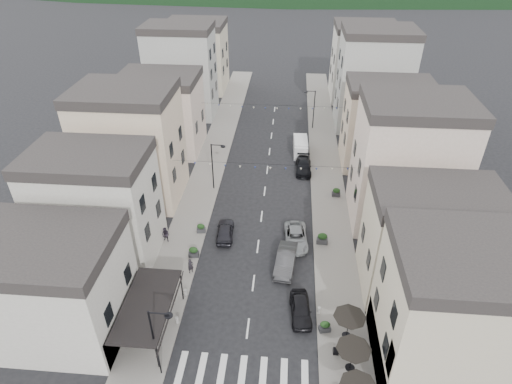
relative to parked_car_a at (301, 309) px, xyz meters
The scene contains 27 objects.
sidewalk_left 26.92m from the parked_car_a, 115.70° to the left, with size 4.00×76.00×0.12m, color slate.
sidewalk_right 24.49m from the parked_car_a, 82.19° to the left, with size 4.00×76.00×0.12m, color slate.
boutique_building 20.14m from the parked_car_a, behind, with size 12.00×8.00×8.00m, color #BAB4AB.
bistro_building 11.80m from the parked_car_a, 19.95° to the right, with size 10.00×8.00×10.00m, color beige.
boutique_awning 11.99m from the parked_car_a, 166.47° to the right, with size 3.77×7.50×3.28m.
buildings_row_left 35.75m from the parked_car_a, 121.90° to the left, with size 10.20×54.16×14.00m.
buildings_row_right 31.15m from the parked_car_a, 70.30° to the left, with size 10.20×54.16×14.50m.
cafe_terrace 6.30m from the parked_car_a, 54.53° to the right, with size 2.50×8.10×2.53m.
streetlamp_left_near 11.92m from the parked_car_a, 150.09° to the right, with size 1.70×0.56×6.00m.
streetlamp_left_far 21.02m from the parked_car_a, 118.71° to the left, with size 1.70×0.56×6.00m.
streetlamp_right_far 36.41m from the parked_car_a, 87.40° to the left, with size 1.70×0.56×6.00m.
bollards 4.75m from the parked_car_a, 151.69° to the right, with size 11.66×10.26×0.60m.
bunting_near 15.66m from the parked_car_a, 106.32° to the left, with size 19.00×0.28×0.62m.
bunting_far 30.94m from the parked_car_a, 97.86° to the left, with size 19.00×0.28×0.62m.
parked_car_a is the anchor object (origin of this frame).
parked_car_b 5.77m from the parked_car_a, 103.78° to the left, with size 1.69×4.84×1.60m, color #303033.
parked_car_c 9.19m from the parked_car_a, 92.88° to the left, with size 2.26×4.90×1.36m, color gray.
parked_car_d 23.41m from the parked_car_a, 88.96° to the left, with size 1.93×4.74×1.38m, color black.
parked_car_e 12.21m from the parked_car_a, 128.63° to the left, with size 1.66×4.12×1.40m, color black.
delivery_van 28.08m from the parked_car_a, 89.94° to the left, with size 1.98×4.65×2.20m.
pedestrian_a 10.75m from the parked_car_a, 158.14° to the left, with size 0.56×0.37×1.53m, color black.
pedestrian_b 15.65m from the parked_car_a, 148.71° to the left, with size 0.80×0.63×1.65m, color #241E28.
planter_la 11.90m from the parked_car_a, 148.77° to the left, with size 1.02×0.61×1.10m.
planter_lb 14.19m from the parked_car_a, 135.81° to the left, with size 0.97×0.62×1.01m.
planter_ra 2.45m from the parked_car_a, 39.07° to the right, with size 1.01×0.70×1.02m.
planter_rb 9.41m from the parked_car_a, 76.71° to the left, with size 1.11×0.65×1.21m.
planter_rc 18.25m from the parked_car_a, 76.85° to the left, with size 0.95×0.53×1.06m.
Camera 1 is at (2.54, -16.30, 27.94)m, focal length 30.00 mm.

